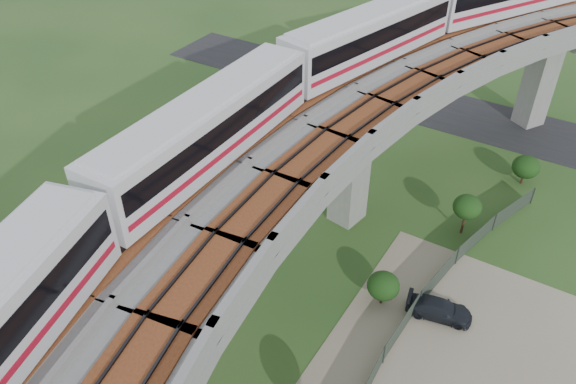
# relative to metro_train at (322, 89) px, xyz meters

# --- Properties ---
(ground) EXTENTS (160.00, 160.00, 0.00)m
(ground) POSITION_rel_metro_train_xyz_m (-0.66, -6.13, -12.31)
(ground) COLOR #284C1E
(ground) RESTS_ON ground
(asphalt_road) EXTENTS (60.00, 8.00, 0.03)m
(asphalt_road) POSITION_rel_metro_train_xyz_m (-0.66, 23.87, -12.29)
(asphalt_road) COLOR #232326
(asphalt_road) RESTS_ON ground
(viaduct) EXTENTS (19.58, 73.98, 11.40)m
(viaduct) POSITION_rel_metro_train_xyz_m (3.18, -6.13, -3.26)
(viaduct) COLOR #99968E
(viaduct) RESTS_ON ground
(metro_train) EXTENTS (13.57, 60.99, 3.64)m
(metro_train) POSITION_rel_metro_train_xyz_m (0.00, 0.00, 0.00)
(metro_train) COLOR silver
(metro_train) RESTS_ON ground
(fence) EXTENTS (3.87, 38.73, 1.50)m
(fence) POSITION_rel_metro_train_xyz_m (9.09, -6.13, -11.56)
(fence) COLOR #2D382D
(fence) RESTS_ON ground
(tree_0) EXTENTS (2.13, 2.13, 2.51)m
(tree_0) POSITION_rel_metro_train_xyz_m (10.31, 15.47, -10.71)
(tree_0) COLOR #382314
(tree_0) RESTS_ON ground
(tree_1) EXTENTS (1.99, 1.99, 3.23)m
(tree_1) POSITION_rel_metro_train_xyz_m (8.09, 7.05, -9.94)
(tree_1) COLOR #382314
(tree_1) RESTS_ON ground
(tree_2) EXTENTS (2.01, 2.01, 2.40)m
(tree_2) POSITION_rel_metro_train_xyz_m (5.90, -2.09, -10.77)
(tree_2) COLOR #382314
(tree_2) RESTS_ON ground
(car_dark) EXTENTS (4.20, 2.39, 1.15)m
(car_dark) POSITION_rel_metro_train_xyz_m (9.29, -1.22, -11.69)
(car_dark) COLOR black
(car_dark) RESTS_ON dirt_lot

